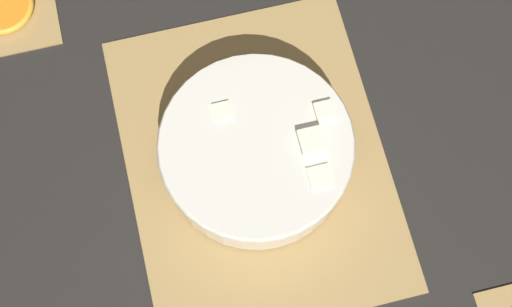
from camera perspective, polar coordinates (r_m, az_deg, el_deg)
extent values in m
plane|color=black|center=(0.97, 0.00, -0.66)|extent=(6.00, 6.00, 0.00)
cube|color=#A8844C|center=(0.97, 0.00, -0.61)|extent=(0.45, 0.35, 0.01)
cube|color=#3D2D19|center=(0.94, 2.22, -9.13)|extent=(0.01, 0.34, 0.00)
cube|color=#3D2D19|center=(0.95, 1.09, -4.78)|extent=(0.01, 0.34, 0.00)
cube|color=#3D2D19|center=(0.97, 0.00, -0.58)|extent=(0.01, 0.34, 0.00)
cube|color=#3D2D19|center=(0.99, -1.04, 3.44)|extent=(0.01, 0.34, 0.00)
cube|color=#3D2D19|center=(1.02, -2.02, 7.24)|extent=(0.01, 0.34, 0.00)
cube|color=#A8844C|center=(1.13, -19.51, 10.84)|extent=(0.15, 0.15, 0.01)
cube|color=#3D2D19|center=(1.11, -19.30, 9.26)|extent=(0.00, 0.15, 0.00)
cube|color=#3D2D19|center=(1.13, -19.54, 10.88)|extent=(0.00, 0.15, 0.00)
cylinder|color=silver|center=(0.93, 0.00, 0.14)|extent=(0.25, 0.25, 0.07)
torus|color=silver|center=(0.90, 0.00, 0.75)|extent=(0.25, 0.25, 0.01)
cylinder|color=#F7EFC6|center=(0.89, -1.04, -4.29)|extent=(0.03, 0.03, 0.01)
cylinder|color=#F7EFC6|center=(0.91, -3.73, 1.38)|extent=(0.02, 0.02, 0.01)
cylinder|color=#F7EFC6|center=(0.89, 4.11, -3.78)|extent=(0.03, 0.03, 0.01)
cylinder|color=#F7EFC6|center=(0.93, 1.64, 2.98)|extent=(0.03, 0.03, 0.01)
cylinder|color=#F7EFC6|center=(0.97, -0.42, 5.67)|extent=(0.03, 0.03, 0.01)
cylinder|color=#F7EFC6|center=(0.92, 2.97, -0.43)|extent=(0.03, 0.03, 0.01)
cylinder|color=#F7EFC6|center=(0.89, -2.41, -1.18)|extent=(0.03, 0.03, 0.01)
cylinder|color=#F7EFC6|center=(0.91, -1.18, 0.61)|extent=(0.03, 0.03, 0.01)
cylinder|color=#F7EFC6|center=(0.93, -0.17, -2.97)|extent=(0.03, 0.03, 0.01)
cube|color=#EFEACC|center=(0.92, -2.24, -4.94)|extent=(0.03, 0.03, 0.03)
cube|color=#EFEACC|center=(0.93, 4.69, -4.05)|extent=(0.02, 0.02, 0.02)
cube|color=#EFEACC|center=(0.98, 2.06, 4.83)|extent=(0.03, 0.03, 0.03)
cube|color=#EFEACC|center=(0.90, 5.04, -2.06)|extent=(0.03, 0.03, 0.03)
cube|color=#EFEACC|center=(0.94, -4.54, -2.65)|extent=(0.02, 0.02, 0.02)
cube|color=#EFEACC|center=(0.92, -2.71, 3.23)|extent=(0.02, 0.02, 0.02)
cube|color=#EFEACC|center=(0.95, 0.08, 4.20)|extent=(0.03, 0.03, 0.03)
cube|color=#EFEACC|center=(0.97, 3.29, 2.61)|extent=(0.02, 0.02, 0.02)
cube|color=#EFEACC|center=(0.94, -5.13, 1.74)|extent=(0.03, 0.03, 0.03)
cube|color=#EFEACC|center=(0.90, 1.53, -2.88)|extent=(0.03, 0.03, 0.03)
cube|color=#EFEACC|center=(0.94, 4.68, -1.47)|extent=(0.02, 0.02, 0.02)
cube|color=#EFEACC|center=(0.92, 5.41, 3.26)|extent=(0.02, 0.02, 0.02)
cube|color=#EFEACC|center=(0.90, 4.41, 0.86)|extent=(0.03, 0.03, 0.03)
ellipsoid|color=red|center=(0.94, -3.14, -1.11)|extent=(0.03, 0.02, 0.02)
ellipsoid|color=red|center=(0.92, -0.77, 2.90)|extent=(0.03, 0.02, 0.02)
ellipsoid|color=orange|center=(0.95, 1.52, -0.33)|extent=(0.04, 0.02, 0.02)
ellipsoid|color=orange|center=(0.95, -1.55, 5.65)|extent=(0.03, 0.02, 0.01)
ellipsoid|color=red|center=(0.94, 0.68, 5.89)|extent=(0.03, 0.02, 0.01)
ellipsoid|color=orange|center=(0.95, -3.56, 4.18)|extent=(0.03, 0.01, 0.01)
ellipsoid|color=orange|center=(0.94, -0.86, -0.72)|extent=(0.04, 0.02, 0.02)
ellipsoid|color=orange|center=(0.93, -2.30, 0.55)|extent=(0.03, 0.02, 0.01)
cylinder|color=orange|center=(1.12, -19.64, 11.03)|extent=(0.08, 0.08, 0.01)
torus|color=#F4A82D|center=(1.12, -19.64, 11.03)|extent=(0.09, 0.09, 0.01)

